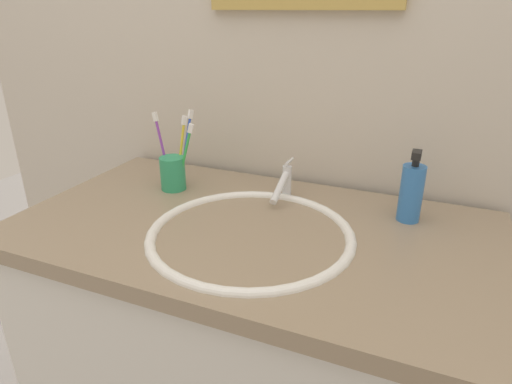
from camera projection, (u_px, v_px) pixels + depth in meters
The scene contains 10 objects.
tiled_wall_back at pixel (303, 70), 1.17m from camera, with size 2.30×0.04×2.40m, color beige.
vanity_counter at pixel (253, 373), 1.17m from camera, with size 1.10×0.61×0.90m.
sink_basin at pixel (251, 250), 0.97m from camera, with size 0.46×0.46×0.11m.
faucet at pixel (284, 183), 1.12m from camera, with size 0.02×0.14×0.09m.
toothbrush_cup at pixel (173, 173), 1.18m from camera, with size 0.07×0.07×0.09m, color #2D9966.
toothbrush_purple at pixel (162, 145), 1.18m from camera, with size 0.05×0.01×0.20m.
toothbrush_blue at pixel (186, 143), 1.19m from camera, with size 0.03×0.06×0.20m.
toothbrush_yellow at pixel (181, 147), 1.18m from camera, with size 0.03×0.04×0.19m.
toothbrush_green at pixel (185, 153), 1.15m from camera, with size 0.06×0.02×0.18m.
soap_dispenser at pixel (411, 192), 1.00m from camera, with size 0.05×0.06×0.17m.
Camera 1 is at (0.36, -0.82, 1.35)m, focal length 30.73 mm.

